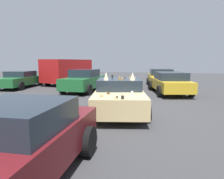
% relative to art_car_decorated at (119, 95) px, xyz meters
% --- Properties ---
extents(ground_plane, '(60.00, 60.00, 0.00)m').
position_rel_art_car_decorated_xyz_m(ground_plane, '(-0.02, -0.00, -0.68)').
color(ground_plane, '#38383A').
extents(art_car_decorated, '(4.93, 2.78, 1.63)m').
position_rel_art_car_decorated_xyz_m(art_car_decorated, '(0.00, 0.00, 0.00)').
color(art_car_decorated, '#D8BC7F').
rests_on(art_car_decorated, ground).
extents(parked_van_near_right, '(5.38, 2.96, 2.21)m').
position_rel_art_car_decorated_xyz_m(parked_van_near_right, '(8.74, 6.50, 0.56)').
color(parked_van_near_right, '#B21919').
rests_on(parked_van_near_right, ground).
extents(parked_sedan_far_right, '(4.48, 2.42, 1.45)m').
position_rel_art_car_decorated_xyz_m(parked_sedan_far_right, '(8.84, -1.61, 0.05)').
color(parked_sedan_far_right, gold).
rests_on(parked_sedan_far_right, ground).
extents(parked_sedan_behind_right, '(4.24, 2.11, 1.51)m').
position_rel_art_car_decorated_xyz_m(parked_sedan_behind_right, '(4.83, 3.42, 0.07)').
color(parked_sedan_behind_right, '#1E602D').
rests_on(parked_sedan_behind_right, ground).
extents(parked_sedan_row_back_far, '(4.83, 2.80, 1.38)m').
position_rel_art_car_decorated_xyz_m(parked_sedan_row_back_far, '(5.30, -2.18, 0.03)').
color(parked_sedan_row_back_far, gold).
rests_on(parked_sedan_row_back_far, ground).
extents(parked_sedan_behind_left, '(4.04, 2.14, 1.37)m').
position_rel_art_car_decorated_xyz_m(parked_sedan_behind_left, '(-5.29, 0.70, 0.01)').
color(parked_sedan_behind_left, '#5B1419').
rests_on(parked_sedan_behind_left, ground).
extents(parked_sedan_near_right, '(4.76, 2.42, 1.29)m').
position_rel_art_car_decorated_xyz_m(parked_sedan_near_right, '(5.61, 9.04, -0.02)').
color(parked_sedan_near_right, '#1E602D').
rests_on(parked_sedan_near_right, ground).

